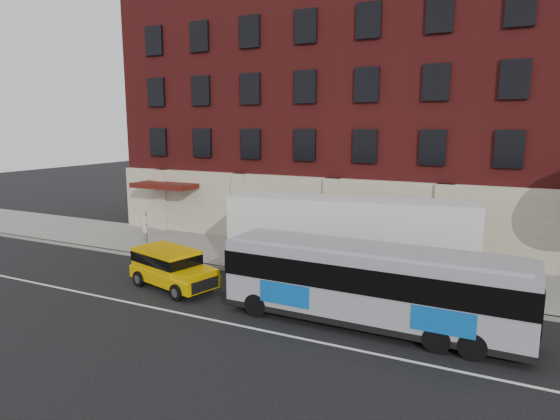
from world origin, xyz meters
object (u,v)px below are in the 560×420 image
at_px(sign_pole, 146,231).
at_px(city_bus, 371,283).
at_px(yellow_suv, 170,266).
at_px(shipping_container, 349,239).

height_order(sign_pole, city_bus, city_bus).
xyz_separation_m(yellow_suv, shipping_container, (6.59, 4.82, 0.88)).
relative_size(yellow_suv, shipping_container, 0.40).
distance_m(yellow_suv, shipping_container, 8.21).
bearing_deg(shipping_container, city_bus, -64.23).
distance_m(sign_pole, shipping_container, 10.99).
bearing_deg(sign_pole, yellow_suv, -38.10).
bearing_deg(shipping_container, yellow_suv, -143.79).
height_order(city_bus, yellow_suv, city_bus).
bearing_deg(city_bus, shipping_container, 115.77).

